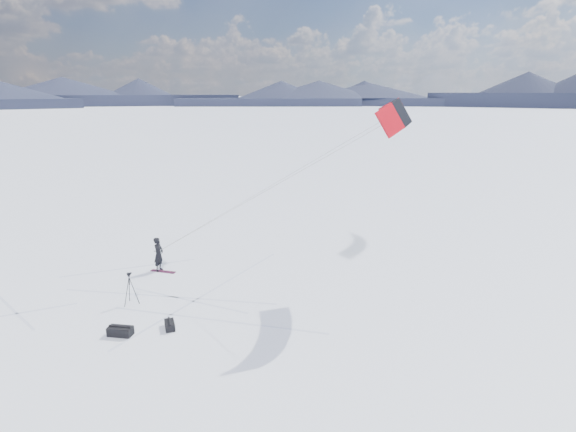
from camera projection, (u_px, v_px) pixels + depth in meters
The scene contains 9 objects.
ground at pixel (126, 301), 22.43m from camera, with size 1800.00×1800.00×0.00m, color white.
horizon_hills at pixel (117, 203), 21.25m from camera, with size 704.84×706.81×10.62m.
snow_tracks at pixel (131, 303), 22.29m from camera, with size 17.62×10.25×0.01m.
snowkiter at pixel (160, 271), 26.29m from camera, with size 0.69×0.45×1.89m, color black.
snowboard at pixel (163, 271), 26.13m from camera, with size 1.42×0.27×0.04m, color maroon.
tripod at pixel (130, 284), 21.95m from camera, with size 0.70×0.63×1.52m.
gear_bag_a at pixel (120, 331), 19.26m from camera, with size 1.07×0.73×0.43m.
gear_bag_b at pixel (170, 325), 19.84m from camera, with size 0.82×0.81×0.36m.
power_kite at pixel (395, 116), 21.74m from camera, with size 12.86×5.70×8.15m.
Camera 1 is at (16.20, -14.97, 9.49)m, focal length 30.00 mm.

